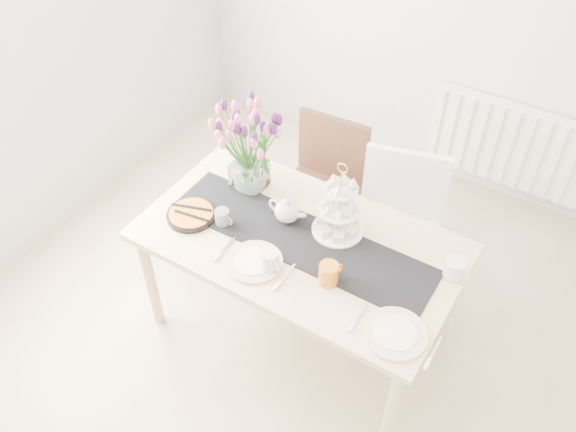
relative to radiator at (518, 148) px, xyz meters
The scene contains 16 objects.
room_shell 2.40m from the radiator, 102.86° to the right, with size 4.50×4.50×4.50m.
radiator is the anchor object (origin of this frame).
dining_table 1.88m from the radiator, 110.67° to the right, with size 1.60×0.90×0.75m.
chair_brown 1.39m from the radiator, 130.74° to the right, with size 0.47×0.47×0.91m.
chair_white 1.22m from the radiator, 107.14° to the right, with size 0.58×0.58×0.95m.
table_runner 1.89m from the radiator, 110.67° to the right, with size 1.40×0.35×0.01m, color black.
tulip_vase 2.00m from the radiator, 125.39° to the right, with size 0.61×0.61×0.51m.
cake_stand 1.73m from the radiator, 108.18° to the right, with size 0.26×0.26×0.39m.
teapot 1.87m from the radiator, 115.15° to the right, with size 0.22×0.17×0.14m, color silver, non-canonical shape.
cream_jug 1.61m from the radiator, 87.19° to the right, with size 0.10×0.10×0.10m, color silver.
tart_tin 2.28m from the radiator, 122.64° to the right, with size 0.26×0.26×0.03m.
mug_grey 2.16m from the radiator, 119.47° to the right, with size 0.08×0.08×0.09m, color slate.
mug_white 2.12m from the radiator, 108.99° to the right, with size 0.09×0.09×0.11m, color silver.
mug_orange 1.98m from the radiator, 101.93° to the right, with size 0.09×0.09×0.11m, color #D16617.
plate_left 2.16m from the radiator, 110.90° to the right, with size 0.28×0.28×0.01m, color white.
plate_right 2.04m from the radiator, 90.37° to the right, with size 0.28×0.28×0.01m, color white.
Camera 1 is at (0.90, -1.38, 2.95)m, focal length 38.00 mm.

